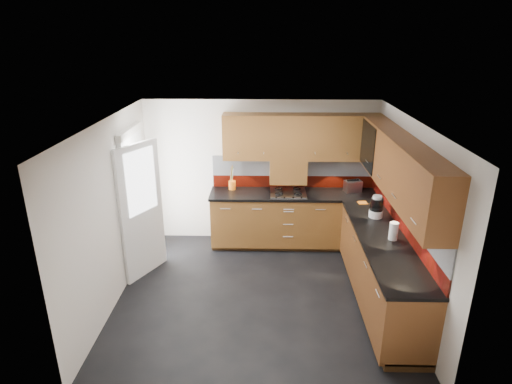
{
  "coord_description": "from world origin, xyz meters",
  "views": [
    {
      "loc": [
        0.08,
        -5.02,
        3.4
      ],
      "look_at": [
        -0.05,
        0.65,
        1.27
      ],
      "focal_mm": 30.0,
      "sensor_mm": 36.0,
      "label": 1
    }
  ],
  "objects_px": {
    "food_processor": "(376,207)",
    "gas_hob": "(288,193)",
    "utensil_pot": "(232,184)",
    "toaster": "(353,186)"
  },
  "relations": [
    {
      "from": "food_processor",
      "to": "gas_hob",
      "type": "bearing_deg",
      "value": 142.83
    },
    {
      "from": "gas_hob",
      "to": "utensil_pot",
      "type": "relative_size",
      "value": 1.39
    },
    {
      "from": "food_processor",
      "to": "utensil_pot",
      "type": "bearing_deg",
      "value": 152.75
    },
    {
      "from": "toaster",
      "to": "food_processor",
      "type": "bearing_deg",
      "value": -82.76
    },
    {
      "from": "gas_hob",
      "to": "toaster",
      "type": "bearing_deg",
      "value": 6.76
    },
    {
      "from": "utensil_pot",
      "to": "toaster",
      "type": "height_order",
      "value": "utensil_pot"
    },
    {
      "from": "gas_hob",
      "to": "utensil_pot",
      "type": "xyz_separation_m",
      "value": [
        -0.92,
        0.18,
        0.08
      ]
    },
    {
      "from": "utensil_pot",
      "to": "toaster",
      "type": "bearing_deg",
      "value": -1.7
    },
    {
      "from": "utensil_pot",
      "to": "gas_hob",
      "type": "bearing_deg",
      "value": -11.33
    },
    {
      "from": "gas_hob",
      "to": "toaster",
      "type": "relative_size",
      "value": 1.92
    }
  ]
}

